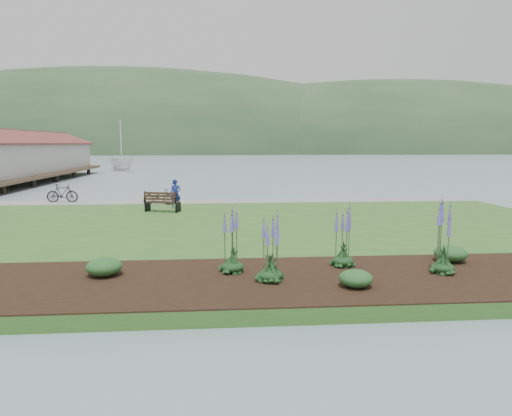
# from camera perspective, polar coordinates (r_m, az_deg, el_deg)

# --- Properties ---
(ground) EXTENTS (600.00, 600.00, 0.00)m
(ground) POSITION_cam_1_polar(r_m,az_deg,el_deg) (21.91, -6.33, -2.52)
(ground) COLOR gray
(ground) RESTS_ON ground
(lawn) EXTENTS (34.00, 20.00, 0.40)m
(lawn) POSITION_cam_1_polar(r_m,az_deg,el_deg) (19.91, -6.52, -3.01)
(lawn) COLOR #2E5C20
(lawn) RESTS_ON ground
(shoreline_path) EXTENTS (34.00, 2.20, 0.03)m
(shoreline_path) POSITION_cam_1_polar(r_m,az_deg,el_deg) (28.66, -5.93, 0.83)
(shoreline_path) COLOR gray
(shoreline_path) RESTS_ON lawn
(garden_bed) EXTENTS (24.00, 4.40, 0.04)m
(garden_bed) POSITION_cam_1_polar(r_m,az_deg,el_deg) (12.47, 6.29, -8.69)
(garden_bed) COLOR black
(garden_bed) RESTS_ON lawn
(far_hillside) EXTENTS (580.00, 80.00, 38.00)m
(far_hillside) POSITION_cam_1_polar(r_m,az_deg,el_deg) (192.53, 1.23, 6.87)
(far_hillside) COLOR #2A4A29
(far_hillside) RESTS_ON ground
(pier_pavilion) EXTENTS (8.00, 36.00, 5.40)m
(pier_pavilion) POSITION_cam_1_polar(r_m,az_deg,el_deg) (53.26, -27.57, 5.69)
(pier_pavilion) COLOR #4C3826
(pier_pavilion) RESTS_ON ground
(park_bench) EXTENTS (1.94, 1.23, 1.12)m
(park_bench) POSITION_cam_1_polar(r_m,az_deg,el_deg) (24.68, -11.71, 0.80)
(park_bench) COLOR black
(park_bench) RESTS_ON lawn
(person) EXTENTS (0.76, 0.59, 1.90)m
(person) POSITION_cam_1_polar(r_m,az_deg,el_deg) (25.90, -10.04, 2.06)
(person) COLOR navy
(person) RESTS_ON lawn
(bicycle_a) EXTENTS (1.13, 1.94, 0.96)m
(bicycle_a) POSITION_cam_1_polar(r_m,az_deg,el_deg) (27.74, -12.05, 1.42)
(bicycle_a) COLOR black
(bicycle_a) RESTS_ON lawn
(bicycle_b) EXTENTS (0.55, 1.87, 1.13)m
(bicycle_b) POSITION_cam_1_polar(r_m,az_deg,el_deg) (30.47, -23.06, 1.69)
(bicycle_b) COLOR black
(bicycle_b) RESTS_ON lawn
(sailboat) EXTENTS (12.76, 12.76, 23.58)m
(sailboat) POSITION_cam_1_polar(r_m,az_deg,el_deg) (70.40, -16.39, 4.48)
(sailboat) COLOR silver
(sailboat) RESTS_ON ground
(pannier) EXTENTS (0.19, 0.28, 0.28)m
(pannier) POSITION_cam_1_polar(r_m,az_deg,el_deg) (29.31, -13.71, 1.05)
(pannier) COLOR yellow
(pannier) RESTS_ON lawn
(echium_0) EXTENTS (0.62, 0.62, 1.92)m
(echium_0) POSITION_cam_1_polar(r_m,az_deg,el_deg) (11.87, 1.81, -5.35)
(echium_0) COLOR #133517
(echium_0) RESTS_ON garden_bed
(echium_1) EXTENTS (0.62, 0.62, 1.95)m
(echium_1) POSITION_cam_1_polar(r_m,az_deg,el_deg) (13.56, 10.89, -3.94)
(echium_1) COLOR #133517
(echium_1) RESTS_ON garden_bed
(echium_2) EXTENTS (0.62, 0.62, 2.17)m
(echium_2) POSITION_cam_1_polar(r_m,az_deg,el_deg) (13.59, 22.47, -3.73)
(echium_2) COLOR #133517
(echium_2) RESTS_ON garden_bed
(echium_4) EXTENTS (0.62, 0.62, 2.16)m
(echium_4) POSITION_cam_1_polar(r_m,az_deg,el_deg) (12.67, -2.94, -4.20)
(echium_4) COLOR #133517
(echium_4) RESTS_ON garden_bed
(shrub_0) EXTENTS (0.96, 0.96, 0.48)m
(shrub_0) POSITION_cam_1_polar(r_m,az_deg,el_deg) (13.17, -18.46, -6.98)
(shrub_0) COLOR #1E4C21
(shrub_0) RESTS_ON garden_bed
(shrub_1) EXTENTS (0.85, 0.85, 0.42)m
(shrub_1) POSITION_cam_1_polar(r_m,az_deg,el_deg) (11.84, 12.37, -8.58)
(shrub_1) COLOR #1E4C21
(shrub_1) RESTS_ON garden_bed
(shrub_2) EXTENTS (0.98, 0.98, 0.49)m
(shrub_2) POSITION_cam_1_polar(r_m,az_deg,el_deg) (15.17, 23.13, -5.24)
(shrub_2) COLOR #1E4C21
(shrub_2) RESTS_ON garden_bed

